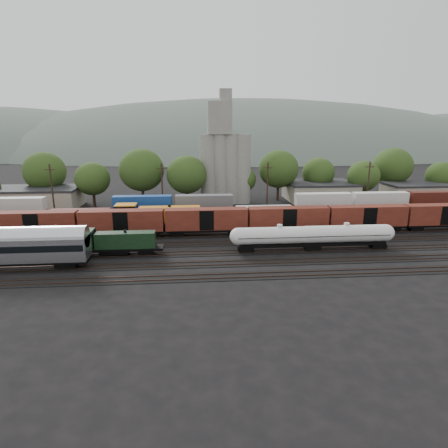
{
  "coord_description": "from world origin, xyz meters",
  "views": [
    {
      "loc": [
        -5.04,
        -62.31,
        19.76
      ],
      "look_at": [
        0.31,
        2.0,
        3.0
      ],
      "focal_mm": 30.0,
      "sensor_mm": 36.0,
      "label": 1
    }
  ],
  "objects": [
    {
      "name": "distant_hills",
      "position": [
        23.92,
        260.0,
        -20.56
      ],
      "size": [
        860.0,
        286.0,
        130.0
      ],
      "color": "#59665B",
      "rests_on": "ground"
    },
    {
      "name": "industrial_sheds",
      "position": [
        6.63,
        35.25,
        2.56
      ],
      "size": [
        119.38,
        17.26,
        5.1
      ],
      "color": "#9E937F",
      "rests_on": "ground"
    },
    {
      "name": "green_locomotive",
      "position": [
        -18.5,
        -5.0,
        2.34
      ],
      "size": [
        15.4,
        2.72,
        4.08
      ],
      "color": "black",
      "rests_on": "ground"
    },
    {
      "name": "tracks",
      "position": [
        0.0,
        0.0,
        0.05
      ],
      "size": [
        180.0,
        33.2,
        0.2
      ],
      "color": "black",
      "rests_on": "ground"
    },
    {
      "name": "utility_poles",
      "position": [
        0.0,
        22.0,
        6.21
      ],
      "size": [
        122.2,
        0.36,
        12.0
      ],
      "color": "black",
      "rests_on": "ground"
    },
    {
      "name": "boxcar_string",
      "position": [
        -10.42,
        5.0,
        3.12
      ],
      "size": [
        122.8,
        2.9,
        4.2
      ],
      "color": "black",
      "rests_on": "ground"
    },
    {
      "name": "ground",
      "position": [
        0.0,
        0.0,
        0.0
      ],
      "size": [
        600.0,
        600.0,
        0.0
      ],
      "primitive_type": "plane",
      "color": "black"
    },
    {
      "name": "tank_car_a",
      "position": [
        8.75,
        -5.0,
        2.54
      ],
      "size": [
        16.2,
        2.9,
        4.25
      ],
      "color": "silver",
      "rests_on": "ground"
    },
    {
      "name": "tree_band",
      "position": [
        -3.18,
        36.93,
        7.87
      ],
      "size": [
        165.78,
        19.03,
        14.55
      ],
      "color": "black",
      "rests_on": "ground"
    },
    {
      "name": "orange_locomotive",
      "position": [
        -13.15,
        10.0,
        2.82
      ],
      "size": [
        19.94,
        3.32,
        4.99
      ],
      "color": "black",
      "rests_on": "ground"
    },
    {
      "name": "grain_silo",
      "position": [
        3.28,
        36.0,
        11.26
      ],
      "size": [
        13.4,
        5.0,
        29.0
      ],
      "color": "gray",
      "rests_on": "ground"
    },
    {
      "name": "tank_car_b",
      "position": [
        19.89,
        -5.0,
        2.56
      ],
      "size": [
        16.4,
        2.94,
        4.3
      ],
      "color": "silver",
      "rests_on": "ground"
    },
    {
      "name": "container_wall",
      "position": [
        8.74,
        15.0,
        2.79
      ],
      "size": [
        185.61,
        2.6,
        5.8
      ],
      "color": "black",
      "rests_on": "ground"
    }
  ]
}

